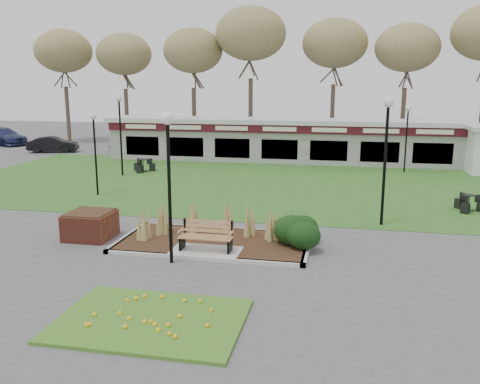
% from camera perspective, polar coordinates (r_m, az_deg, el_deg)
% --- Properties ---
extents(ground, '(100.00, 100.00, 0.00)m').
position_cam_1_polar(ground, '(16.10, -3.98, -7.14)').
color(ground, '#515154').
rests_on(ground, ground).
extents(lawn, '(34.00, 16.00, 0.02)m').
position_cam_1_polar(lawn, '(27.46, 2.71, 1.03)').
color(lawn, '#2D641F').
rests_on(lawn, ground).
extents(flower_bed, '(4.20, 3.00, 0.16)m').
position_cam_1_polar(flower_bed, '(12.04, -10.00, -13.86)').
color(flower_bed, '#3C6D1F').
rests_on(flower_bed, ground).
extents(planting_bed, '(6.75, 3.40, 1.27)m').
position_cam_1_polar(planting_bed, '(16.96, 1.39, -4.79)').
color(planting_bed, black).
rests_on(planting_bed, ground).
extents(park_bench, '(1.70, 0.66, 0.93)m').
position_cam_1_polar(park_bench, '(16.14, -3.78, -4.89)').
color(park_bench, '#AB7F4D').
rests_on(park_bench, ground).
extents(brick_planter, '(1.50, 1.50, 0.95)m').
position_cam_1_polar(brick_planter, '(18.44, -16.47, -3.55)').
color(brick_planter, brown).
rests_on(brick_planter, ground).
extents(food_pavilion, '(24.60, 3.40, 2.90)m').
position_cam_1_polar(food_pavilion, '(35.04, 4.76, 5.86)').
color(food_pavilion, gray).
rests_on(food_pavilion, ground).
extents(tree_backdrop, '(47.24, 5.24, 10.36)m').
position_cam_1_polar(tree_backdrop, '(42.93, 6.27, 16.19)').
color(tree_backdrop, '#47382B').
rests_on(tree_backdrop, ground).
extents(lamp_post_near_left, '(0.37, 0.37, 4.51)m').
position_cam_1_polar(lamp_post_near_left, '(14.82, -8.05, 4.19)').
color(lamp_post_near_left, black).
rests_on(lamp_post_near_left, ground).
extents(lamp_post_mid_left, '(0.33, 0.33, 3.95)m').
position_cam_1_polar(lamp_post_mid_left, '(25.00, -16.04, 6.12)').
color(lamp_post_mid_left, black).
rests_on(lamp_post_mid_left, ground).
extents(lamp_post_mid_right, '(0.40, 0.40, 4.83)m').
position_cam_1_polar(lamp_post_mid_right, '(19.51, 16.15, 6.43)').
color(lamp_post_mid_right, black).
rests_on(lamp_post_mid_right, ground).
extents(lamp_post_far_right, '(0.33, 0.33, 3.99)m').
position_cam_1_polar(lamp_post_far_right, '(31.92, 18.27, 7.26)').
color(lamp_post_far_right, black).
rests_on(lamp_post_far_right, ground).
extents(lamp_post_far_left, '(0.39, 0.39, 4.65)m').
position_cam_1_polar(lamp_post_far_left, '(30.03, -13.35, 8.18)').
color(lamp_post_far_left, black).
rests_on(lamp_post_far_left, ground).
extents(bistro_set_a, '(1.40, 1.22, 0.74)m').
position_cam_1_polar(bistro_set_a, '(31.47, -10.81, 2.74)').
color(bistro_set_a, black).
rests_on(bistro_set_a, ground).
extents(bistro_set_c, '(1.16, 1.30, 0.69)m').
position_cam_1_polar(bistro_set_c, '(23.44, 24.29, -1.39)').
color(bistro_set_c, black).
rests_on(bistro_set_c, ground).
extents(car_silver, '(4.20, 2.62, 1.33)m').
position_cam_1_polar(car_silver, '(40.40, -11.93, 5.32)').
color(car_silver, '#BCBDC2').
rests_on(car_silver, ground).
extents(car_black, '(3.95, 2.29, 1.23)m').
position_cam_1_polar(car_black, '(42.21, -20.26, 5.05)').
color(car_black, black).
rests_on(car_black, ground).
extents(car_blue, '(5.50, 3.82, 1.48)m').
position_cam_1_polar(car_blue, '(48.93, -25.09, 5.69)').
color(car_blue, navy).
rests_on(car_blue, ground).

